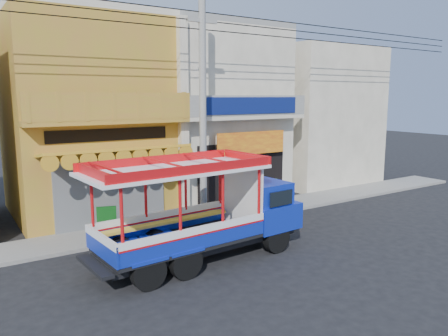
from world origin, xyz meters
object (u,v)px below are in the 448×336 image
at_px(green_sign, 107,223).
at_px(songthaew_truck, 214,209).
at_px(utility_pole, 206,94).
at_px(potted_plant_c, 266,191).
at_px(potted_plant_b, 274,191).

bearing_deg(green_sign, songthaew_truck, -57.87).
bearing_deg(utility_pole, potted_plant_c, 19.08).
height_order(green_sign, potted_plant_c, potted_plant_c).
xyz_separation_m(songthaew_truck, potted_plant_b, (5.74, 4.05, -0.86)).
distance_m(utility_pole, potted_plant_c, 6.05).
distance_m(songthaew_truck, green_sign, 4.31).
distance_m(songthaew_truck, potted_plant_b, 7.08).
bearing_deg(utility_pole, potted_plant_b, 14.42).
bearing_deg(potted_plant_b, green_sign, 77.28).
xyz_separation_m(utility_pole, potted_plant_b, (4.25, 1.09, -4.36)).
distance_m(utility_pole, green_sign, 5.86).
distance_m(utility_pole, songthaew_truck, 4.82).
height_order(utility_pole, green_sign, utility_pole).
distance_m(utility_pole, potted_plant_b, 6.19).
bearing_deg(songthaew_truck, potted_plant_b, 35.17).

